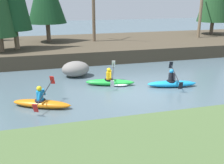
{
  "coord_description": "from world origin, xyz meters",
  "views": [
    {
      "loc": [
        -4.68,
        -11.97,
        4.72
      ],
      "look_at": [
        -1.34,
        0.43,
        0.55
      ],
      "focal_mm": 42.0,
      "sensor_mm": 36.0,
      "label": 1
    }
  ],
  "objects_px": {
    "kayaker_lead": "(172,83)",
    "kayaker_trailing": "(42,103)",
    "boulder_midstream": "(76,69)",
    "kayaker_middle": "(112,82)"
  },
  "relations": [
    {
      "from": "kayaker_lead",
      "to": "kayaker_middle",
      "type": "height_order",
      "value": "same"
    },
    {
      "from": "kayaker_lead",
      "to": "boulder_midstream",
      "type": "distance_m",
      "value": 5.92
    },
    {
      "from": "kayaker_middle",
      "to": "boulder_midstream",
      "type": "xyz_separation_m",
      "value": [
        -1.72,
        2.25,
        0.28
      ]
    },
    {
      "from": "kayaker_lead",
      "to": "boulder_midstream",
      "type": "bearing_deg",
      "value": 156.21
    },
    {
      "from": "kayaker_middle",
      "to": "boulder_midstream",
      "type": "distance_m",
      "value": 2.85
    },
    {
      "from": "kayaker_trailing",
      "to": "kayaker_middle",
      "type": "bearing_deg",
      "value": 54.94
    },
    {
      "from": "kayaker_trailing",
      "to": "boulder_midstream",
      "type": "relative_size",
      "value": 1.59
    },
    {
      "from": "kayaker_lead",
      "to": "kayaker_trailing",
      "type": "distance_m",
      "value": 7.06
    },
    {
      "from": "kayaker_middle",
      "to": "boulder_midstream",
      "type": "height_order",
      "value": "kayaker_middle"
    },
    {
      "from": "kayaker_trailing",
      "to": "boulder_midstream",
      "type": "height_order",
      "value": "kayaker_trailing"
    }
  ]
}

